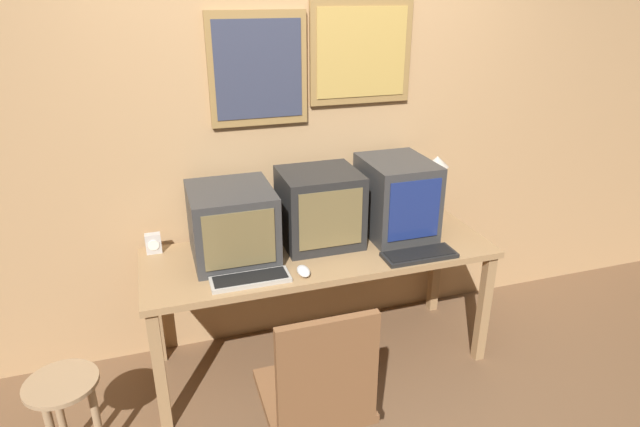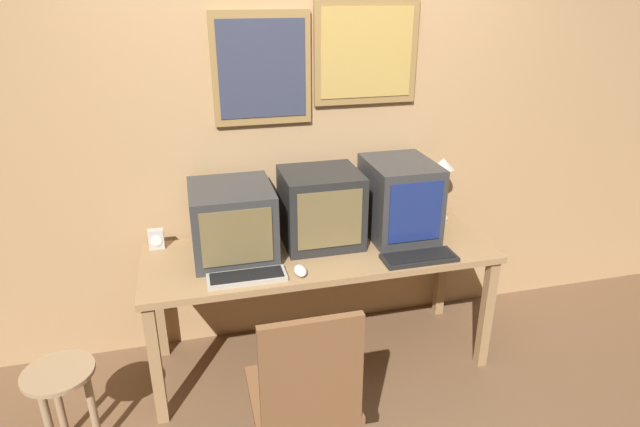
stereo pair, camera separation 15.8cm
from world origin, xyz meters
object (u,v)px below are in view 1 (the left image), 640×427
Objects in this scene: monitor_left at (232,223)px; mouse_near_keyboard at (303,271)px; keyboard_main at (250,279)px; desk_clock at (153,243)px; keyboard_side at (419,255)px; monitor_center at (320,208)px; side_stool at (66,403)px; monitor_right at (396,197)px; desk_lamp at (436,172)px; office_chair at (317,411)px.

monitor_left is 4.09× the size of mouse_near_keyboard.
keyboard_main is 3.50× the size of desk_clock.
monitor_center is at bearing 142.38° from keyboard_side.
monitor_center is at bearing 20.25° from side_stool.
monitor_right is 4.13× the size of desk_clock.
monitor_center is 1.08× the size of keyboard_main.
monitor_left is at bearing 133.40° from mouse_near_keyboard.
monitor_right reaches higher than desk_clock.
desk_clock is (-1.35, 0.15, -0.16)m from monitor_right.
monitor_left is at bearing 28.84° from side_stool.
monitor_center reaches higher than desk_lamp.
monitor_right is 1.16× the size of keyboard_side.
desk_clock is at bearing 118.53° from office_chair.
desk_lamp is (0.33, 0.46, 0.28)m from keyboard_side.
mouse_near_keyboard is (0.29, -0.31, -0.17)m from monitor_left.
keyboard_side is (0.90, -0.02, 0.00)m from keyboard_main.
monitor_left is 0.46m from mouse_near_keyboard.
keyboard_main is at bearing 10.78° from side_stool.
office_chair reaches higher than mouse_near_keyboard.
mouse_near_keyboard is (-0.65, -0.32, -0.20)m from monitor_right.
office_chair is (-0.12, -0.60, -0.33)m from mouse_near_keyboard.
monitor_center is 0.45m from monitor_right.
monitor_center reaches higher than office_chair.
office_chair is at bearing -78.90° from monitor_left.
keyboard_side is at bearing -91.49° from monitor_right.
monitor_left is 1.17× the size of desk_lamp.
desk_clock is 0.12× the size of office_chair.
office_chair is at bearing -136.05° from desk_lamp.
monitor_right is at bearing 50.21° from office_chair.
mouse_near_keyboard is at bearing -119.67° from monitor_center.
monitor_center is 3.79× the size of desk_clock.
office_chair is (0.18, -0.91, -0.50)m from monitor_left.
desk_clock is (-0.40, 0.16, -0.13)m from monitor_left.
monitor_left is at bearing 101.10° from office_chair.
mouse_near_keyboard is 0.29× the size of desk_lamp.
monitor_center is at bearing 60.33° from mouse_near_keyboard.
desk_lamp reaches higher than monitor_left.
monitor_right is 1.16× the size of desk_lamp.
desk_clock is at bearing 179.20° from desk_lamp.
monitor_right reaches higher than monitor_center.
desk_lamp is at bearing 25.02° from mouse_near_keyboard.
mouse_near_keyboard is (-0.64, 0.01, 0.01)m from keyboard_side.
monitor_center is (0.49, 0.03, 0.02)m from monitor_left.
desk_lamp is 1.63m from office_chair.
office_chair is at bearing -108.33° from monitor_center.
keyboard_main is at bearing -160.38° from desk_lamp.
side_stool is (-1.02, 0.44, -0.06)m from office_chair.
monitor_center reaches higher than keyboard_main.
monitor_right reaches higher than mouse_near_keyboard.
monitor_left is 1.05m from office_chair.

